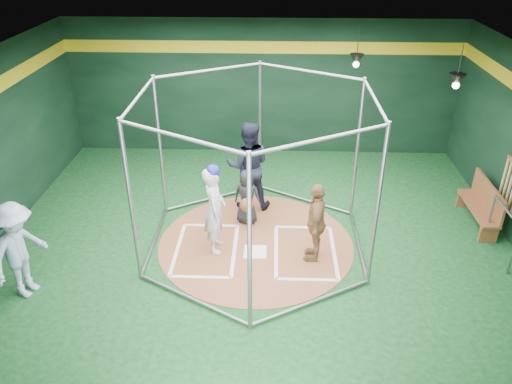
{
  "coord_description": "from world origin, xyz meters",
  "views": [
    {
      "loc": [
        0.31,
        -8.08,
        5.59
      ],
      "look_at": [
        0.0,
        0.1,
        1.1
      ],
      "focal_mm": 35.0,
      "sensor_mm": 36.0,
      "label": 1
    }
  ],
  "objects_px": {
    "batter_figure": "(215,208)",
    "dugout_bench": "(482,204)",
    "umpire": "(248,166)",
    "visitor_leopard": "(316,222)"
  },
  "relations": [
    {
      "from": "visitor_leopard",
      "to": "dugout_bench",
      "type": "distance_m",
      "value": 3.78
    },
    {
      "from": "batter_figure",
      "to": "dugout_bench",
      "type": "bearing_deg",
      "value": 11.83
    },
    {
      "from": "batter_figure",
      "to": "umpire",
      "type": "distance_m",
      "value": 1.73
    },
    {
      "from": "umpire",
      "to": "batter_figure",
      "type": "bearing_deg",
      "value": 70.11
    },
    {
      "from": "dugout_bench",
      "to": "visitor_leopard",
      "type": "bearing_deg",
      "value": -159.11
    },
    {
      "from": "dugout_bench",
      "to": "batter_figure",
      "type": "bearing_deg",
      "value": -168.17
    },
    {
      "from": "visitor_leopard",
      "to": "dugout_bench",
      "type": "height_order",
      "value": "visitor_leopard"
    },
    {
      "from": "umpire",
      "to": "dugout_bench",
      "type": "height_order",
      "value": "umpire"
    },
    {
      "from": "visitor_leopard",
      "to": "umpire",
      "type": "height_order",
      "value": "umpire"
    },
    {
      "from": "batter_figure",
      "to": "visitor_leopard",
      "type": "bearing_deg",
      "value": -6.62
    }
  ]
}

